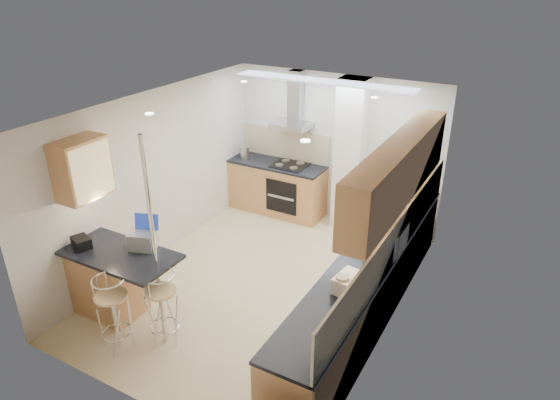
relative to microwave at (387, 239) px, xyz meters
The scene contains 16 objects.
ground 1.96m from the microwave, behind, with size 4.80×4.80×0.00m, color beige.
room_shell 1.40m from the microwave, behind, with size 3.64×4.84×2.51m.
right_counter 0.65m from the microwave, 125.26° to the right, with size 0.63×4.40×0.92m.
back_counter 3.27m from the microwave, 143.33° to the left, with size 1.70×0.63×0.92m.
peninsula 3.26m from the microwave, 149.36° to the right, with size 1.47×0.72×0.94m.
microwave is the anchor object (origin of this frame).
laptop 2.92m from the microwave, 151.26° to the right, with size 0.31×0.23×0.21m, color #ADB0B5.
bag 3.67m from the microwave, 151.50° to the right, with size 0.24×0.18×0.13m, color black.
bar_stool_near 3.27m from the microwave, 139.56° to the right, with size 0.39×0.39×0.94m, color tan, non-canonical shape.
bar_stool_end 2.74m from the microwave, 139.37° to the right, with size 0.38×0.38×0.94m, color tan, non-canonical shape.
jar_a 0.38m from the microwave, 84.63° to the left, with size 0.12×0.12×0.16m, color beige.
jar_b 1.17m from the microwave, 93.78° to the left, with size 0.11×0.11×0.15m, color beige.
jar_c 1.07m from the microwave, 96.93° to the right, with size 0.14×0.14×0.21m, color #ACA48A.
jar_d 0.86m from the microwave, 96.26° to the right, with size 0.10×0.10×0.13m, color white.
bread_bin 0.99m from the microwave, 93.98° to the right, with size 0.27×0.34×0.18m, color beige.
kettle 3.67m from the microwave, 150.04° to the left, with size 0.16×0.16×0.23m, color #AEB0B3.
Camera 1 is at (3.03, -4.96, 4.03)m, focal length 32.00 mm.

